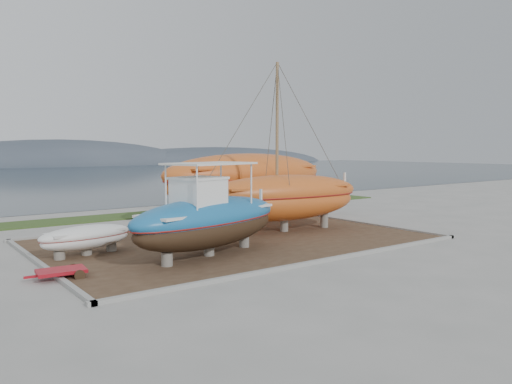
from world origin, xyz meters
TOP-DOWN VIEW (x-y plane):
  - ground at (0.00, 0.00)m, footprint 140.00×140.00m
  - dirt_patch at (0.00, 4.00)m, footprint 18.00×12.00m
  - curb_frame at (0.00, 4.00)m, footprint 18.60×12.60m
  - grass_strip at (0.00, 15.50)m, footprint 44.00×3.00m
  - blue_caique at (-3.01, 1.49)m, footprint 8.47×4.58m
  - white_dinghy at (-7.09, 4.69)m, footprint 4.24×2.17m
  - orange_sailboat at (3.50, 4.36)m, footprint 9.64×3.93m
  - orange_bare_hull at (4.76, 9.54)m, footprint 12.56×4.47m
  - red_trailer at (-8.98, 1.56)m, footprint 2.52×1.44m

SIDE VIEW (x-z plane):
  - ground at x=0.00m, z-range 0.00..0.00m
  - dirt_patch at x=0.00m, z-range 0.00..0.06m
  - grass_strip at x=0.00m, z-range 0.00..0.08m
  - curb_frame at x=0.00m, z-range 0.00..0.15m
  - red_trailer at x=-8.98m, z-range 0.00..0.34m
  - white_dinghy at x=-7.09m, z-range 0.06..1.28m
  - blue_caique at x=-3.01m, z-range 0.06..3.95m
  - orange_bare_hull at x=4.76m, z-range 0.06..4.11m
  - orange_sailboat at x=3.50m, z-range 0.06..9.04m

